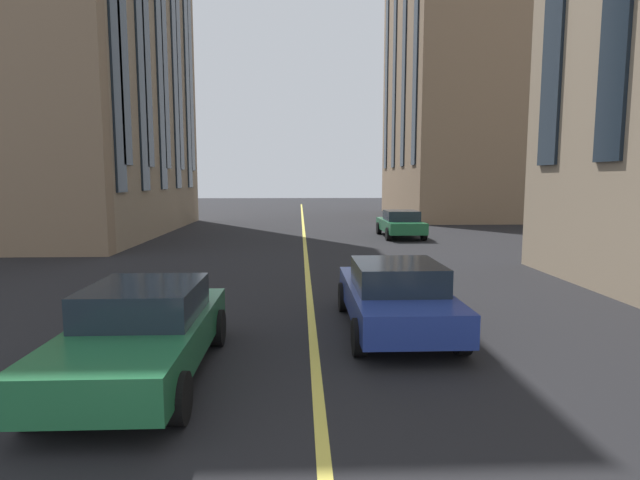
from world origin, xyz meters
TOP-DOWN VIEW (x-y plane):
  - lane_centre_line at (20.00, 0.00)m, footprint 80.00×0.16m
  - car_green_oncoming at (7.40, 2.57)m, footprint 4.40×1.95m
  - car_blue_near at (9.57, -1.61)m, footprint 4.40×1.95m
  - car_green_far at (25.45, -4.90)m, footprint 4.40×1.95m
  - building_right_near at (39.76, -14.14)m, footprint 14.90×13.40m
  - building_left_far at (27.52, 12.41)m, footprint 16.33×9.95m

SIDE VIEW (x-z plane):
  - lane_centre_line at x=20.00m, z-range 0.00..0.01m
  - car_green_oncoming at x=7.40m, z-range 0.02..1.39m
  - car_blue_near at x=9.57m, z-range 0.02..1.39m
  - car_green_far at x=25.45m, z-range 0.02..1.39m
  - building_left_far at x=27.52m, z-range 0.00..17.20m
  - building_right_near at x=39.76m, z-range 0.00..27.86m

